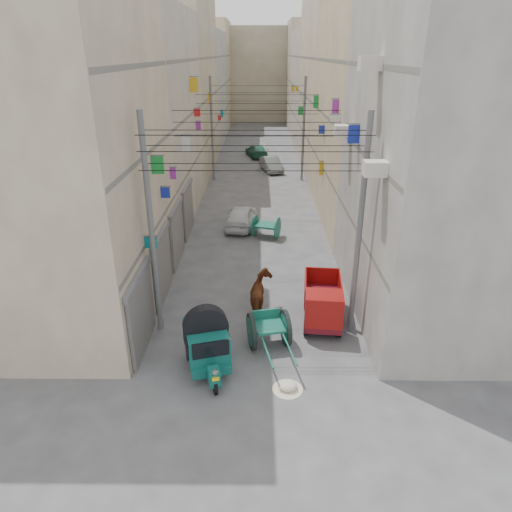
{
  "coord_description": "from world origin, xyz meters",
  "views": [
    {
      "loc": [
        0.14,
        -8.74,
        9.63
      ],
      "look_at": [
        0.02,
        6.5,
        2.8
      ],
      "focal_mm": 32.0,
      "sensor_mm": 36.0,
      "label": 1
    }
  ],
  "objects_px": {
    "feed_sack": "(288,386)",
    "distant_car_white": "(242,216)",
    "tonga_cart": "(269,329)",
    "distant_car_green": "(257,151)",
    "mini_truck": "(323,306)",
    "second_cart": "(266,226)",
    "horse": "(262,296)",
    "distant_car_grey": "(271,164)",
    "auto_rickshaw": "(207,342)"
  },
  "relations": [
    {
      "from": "tonga_cart",
      "to": "auto_rickshaw",
      "type": "bearing_deg",
      "value": -159.7
    },
    {
      "from": "distant_car_green",
      "to": "mini_truck",
      "type": "bearing_deg",
      "value": 81.68
    },
    {
      "from": "tonga_cart",
      "to": "mini_truck",
      "type": "relative_size",
      "value": 0.96
    },
    {
      "from": "tonga_cart",
      "to": "horse",
      "type": "relative_size",
      "value": 1.54
    },
    {
      "from": "mini_truck",
      "to": "feed_sack",
      "type": "relative_size",
      "value": 5.42
    },
    {
      "from": "distant_car_white",
      "to": "tonga_cart",
      "type": "bearing_deg",
      "value": 104.0
    },
    {
      "from": "distant_car_grey",
      "to": "feed_sack",
      "type": "bearing_deg",
      "value": -104.55
    },
    {
      "from": "distant_car_white",
      "to": "distant_car_grey",
      "type": "distance_m",
      "value": 14.2
    },
    {
      "from": "distant_car_green",
      "to": "distant_car_white",
      "type": "bearing_deg",
      "value": 74.51
    },
    {
      "from": "second_cart",
      "to": "feed_sack",
      "type": "xyz_separation_m",
      "value": [
        0.51,
        -12.83,
        -0.51
      ]
    },
    {
      "from": "auto_rickshaw",
      "to": "distant_car_white",
      "type": "height_order",
      "value": "auto_rickshaw"
    },
    {
      "from": "auto_rickshaw",
      "to": "distant_car_grey",
      "type": "bearing_deg",
      "value": 68.44
    },
    {
      "from": "auto_rickshaw",
      "to": "mini_truck",
      "type": "distance_m",
      "value": 4.89
    },
    {
      "from": "second_cart",
      "to": "tonga_cart",
      "type": "bearing_deg",
      "value": -72.1
    },
    {
      "from": "second_cart",
      "to": "distant_car_white",
      "type": "bearing_deg",
      "value": 148.37
    },
    {
      "from": "horse",
      "to": "auto_rickshaw",
      "type": "bearing_deg",
      "value": 61.13
    },
    {
      "from": "second_cart",
      "to": "distant_car_green",
      "type": "distance_m",
      "value": 21.86
    },
    {
      "from": "auto_rickshaw",
      "to": "distant_car_green",
      "type": "height_order",
      "value": "auto_rickshaw"
    },
    {
      "from": "horse",
      "to": "mini_truck",
      "type": "bearing_deg",
      "value": 160.59
    },
    {
      "from": "distant_car_green",
      "to": "second_cart",
      "type": "bearing_deg",
      "value": 78.47
    },
    {
      "from": "mini_truck",
      "to": "distant_car_green",
      "type": "bearing_deg",
      "value": 100.53
    },
    {
      "from": "feed_sack",
      "to": "horse",
      "type": "bearing_deg",
      "value": 100.11
    },
    {
      "from": "second_cart",
      "to": "feed_sack",
      "type": "relative_size",
      "value": 2.89
    },
    {
      "from": "horse",
      "to": "distant_car_green",
      "type": "relative_size",
      "value": 0.5
    },
    {
      "from": "second_cart",
      "to": "feed_sack",
      "type": "bearing_deg",
      "value": -69.61
    },
    {
      "from": "distant_car_green",
      "to": "feed_sack",
      "type": "bearing_deg",
      "value": 78.66
    },
    {
      "from": "auto_rickshaw",
      "to": "horse",
      "type": "xyz_separation_m",
      "value": [
        1.8,
        3.4,
        -0.2
      ]
    },
    {
      "from": "second_cart",
      "to": "distant_car_white",
      "type": "relative_size",
      "value": 0.44
    },
    {
      "from": "second_cart",
      "to": "feed_sack",
      "type": "height_order",
      "value": "second_cart"
    },
    {
      "from": "second_cart",
      "to": "horse",
      "type": "height_order",
      "value": "horse"
    },
    {
      "from": "distant_car_white",
      "to": "distant_car_green",
      "type": "xyz_separation_m",
      "value": [
        0.76,
        20.14,
        -0.08
      ]
    },
    {
      "from": "tonga_cart",
      "to": "distant_car_green",
      "type": "distance_m",
      "value": 32.35
    },
    {
      "from": "tonga_cart",
      "to": "distant_car_white",
      "type": "bearing_deg",
      "value": 84.6
    },
    {
      "from": "mini_truck",
      "to": "distant_car_white",
      "type": "xyz_separation_m",
      "value": [
        -3.48,
        10.86,
        -0.18
      ]
    },
    {
      "from": "tonga_cart",
      "to": "mini_truck",
      "type": "bearing_deg",
      "value": 20.94
    },
    {
      "from": "distant_car_grey",
      "to": "distant_car_green",
      "type": "relative_size",
      "value": 0.93
    },
    {
      "from": "tonga_cart",
      "to": "second_cart",
      "type": "height_order",
      "value": "tonga_cart"
    },
    {
      "from": "horse",
      "to": "distant_car_grey",
      "type": "xyz_separation_m",
      "value": [
        0.93,
        24.14,
        -0.24
      ]
    },
    {
      "from": "second_cart",
      "to": "distant_car_grey",
      "type": "distance_m",
      "value": 15.77
    },
    {
      "from": "mini_truck",
      "to": "horse",
      "type": "xyz_separation_m",
      "value": [
        -2.31,
        0.77,
        0.01
      ]
    },
    {
      "from": "tonga_cart",
      "to": "distant_car_white",
      "type": "height_order",
      "value": "tonga_cart"
    },
    {
      "from": "horse",
      "to": "distant_car_grey",
      "type": "relative_size",
      "value": 0.54
    },
    {
      "from": "second_cart",
      "to": "distant_car_green",
      "type": "bearing_deg",
      "value": 109.89
    },
    {
      "from": "auto_rickshaw",
      "to": "tonga_cart",
      "type": "height_order",
      "value": "auto_rickshaw"
    },
    {
      "from": "feed_sack",
      "to": "distant_car_white",
      "type": "relative_size",
      "value": 0.15
    },
    {
      "from": "mini_truck",
      "to": "second_cart",
      "type": "xyz_separation_m",
      "value": [
        -2.03,
        9.15,
        -0.18
      ]
    },
    {
      "from": "distant_car_grey",
      "to": "auto_rickshaw",
      "type": "bearing_deg",
      "value": -109.94
    },
    {
      "from": "auto_rickshaw",
      "to": "horse",
      "type": "bearing_deg",
      "value": 46.2
    },
    {
      "from": "second_cart",
      "to": "horse",
      "type": "distance_m",
      "value": 8.39
    },
    {
      "from": "second_cart",
      "to": "horse",
      "type": "xyz_separation_m",
      "value": [
        -0.28,
        -8.38,
        0.19
      ]
    }
  ]
}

